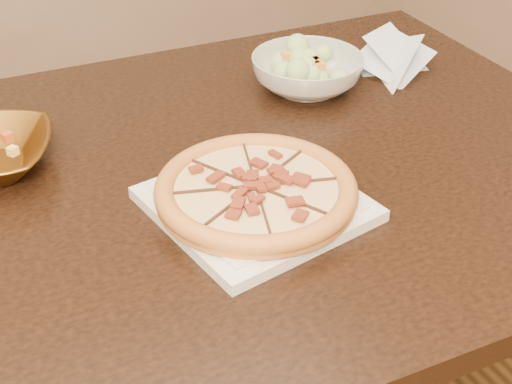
# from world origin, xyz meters

# --- Properties ---
(dining_table) EXTENTS (1.55, 1.03, 0.75)m
(dining_table) POSITION_xyz_m (0.18, -0.00, 0.66)
(dining_table) COLOR black
(dining_table) RESTS_ON floor
(plate) EXTENTS (0.31, 0.31, 0.02)m
(plate) POSITION_xyz_m (0.27, -0.14, 0.76)
(plate) COLOR silver
(plate) RESTS_ON dining_table
(pizza) EXTENTS (0.29, 0.29, 0.03)m
(pizza) POSITION_xyz_m (0.27, -0.14, 0.78)
(pizza) COLOR #C77D49
(pizza) RESTS_ON plate
(salad_bowl) EXTENTS (0.26, 0.26, 0.07)m
(salad_bowl) POSITION_xyz_m (0.53, 0.18, 0.78)
(salad_bowl) COLOR silver
(salad_bowl) RESTS_ON dining_table
(salad) EXTENTS (0.12, 0.10, 0.04)m
(salad) POSITION_xyz_m (0.53, 0.18, 0.83)
(salad) COLOR #C2D88C
(salad) RESTS_ON salad_bowl
(cling_film) EXTENTS (0.18, 0.15, 0.05)m
(cling_film) POSITION_xyz_m (0.73, 0.16, 0.78)
(cling_film) COLOR silver
(cling_film) RESTS_ON dining_table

